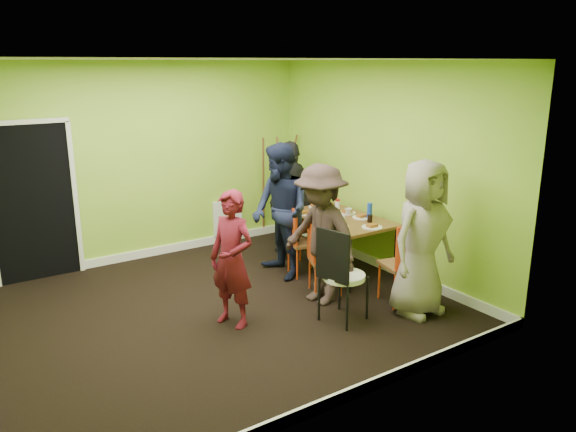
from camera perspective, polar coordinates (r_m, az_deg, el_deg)
name	(u,v)px	position (r m, az deg, el deg)	size (l,w,h in m)	color
ground	(220,310)	(6.64, -6.96, -9.42)	(5.00, 5.00, 0.00)	black
room_walls	(213,228)	(6.32, -7.62, -1.17)	(5.04, 4.54, 2.82)	#88BF31
dining_table	(340,221)	(7.62, 5.28, -0.51)	(0.90, 1.50, 0.75)	black
chair_left_far	(299,237)	(7.45, 1.12, -2.13)	(0.48, 0.47, 0.94)	#EB4616
chair_left_near	(319,254)	(6.88, 3.22, -3.89)	(0.49, 0.49, 0.90)	#EB4616
chair_back_end	(304,208)	(8.28, 1.68, 0.81)	(0.52, 0.57, 0.98)	#EB4616
chair_front_end	(405,259)	(6.66, 11.80, -4.33)	(0.50, 0.50, 1.01)	#EB4616
chair_bentwood	(340,271)	(6.10, 5.29, -5.58)	(0.52, 0.51, 1.08)	black
easel	(277,187)	(9.05, -1.11, 2.93)	(0.67, 0.63, 1.66)	brown
plate_near_left	(304,214)	(7.71, 1.63, 0.21)	(0.24, 0.24, 0.01)	white
plate_near_right	(339,226)	(7.15, 5.23, -1.06)	(0.24, 0.24, 0.01)	white
plate_far_back	(316,207)	(8.10, 2.86, 0.95)	(0.22, 0.22, 0.01)	white
plate_far_front	(372,227)	(7.17, 8.53, -1.14)	(0.26, 0.26, 0.01)	white
plate_wall_back	(347,213)	(7.80, 6.01, 0.32)	(0.24, 0.24, 0.01)	white
plate_wall_front	(362,217)	(7.60, 7.51, -0.15)	(0.25, 0.25, 0.01)	white
thermos	(337,210)	(7.51, 5.04, 0.63)	(0.06, 0.06, 0.24)	white
blue_bottle	(370,211)	(7.55, 8.29, 0.51)	(0.07, 0.07, 0.21)	#173FB2
orange_bottle	(327,213)	(7.63, 4.02, 0.29)	(0.04, 0.04, 0.08)	#EB4616
glass_mid	(322,213)	(7.61, 3.50, 0.28)	(0.07, 0.07, 0.09)	black
glass_back	(325,206)	(7.96, 3.73, 0.97)	(0.07, 0.07, 0.09)	black
glass_front	(370,218)	(7.40, 8.31, -0.25)	(0.07, 0.07, 0.10)	black
cup_a	(340,220)	(7.31, 5.34, -0.36)	(0.13, 0.13, 0.10)	white
cup_b	(348,212)	(7.71, 6.14, 0.44)	(0.10, 0.10, 0.09)	white
person_standing	(232,259)	(6.01, -5.72, -4.39)	(0.55, 0.36, 1.50)	maroon
person_left_far	(281,212)	(7.30, -0.76, 0.45)	(0.87, 0.67, 1.78)	black
person_left_near	(321,235)	(6.53, 3.32, -1.93)	(1.08, 0.62, 1.67)	#302220
person_back_end	(291,197)	(8.31, 0.35, 1.92)	(0.98, 0.41, 1.68)	black
person_front_end	(422,238)	(6.39, 13.47, -2.22)	(0.87, 0.56, 1.77)	gray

